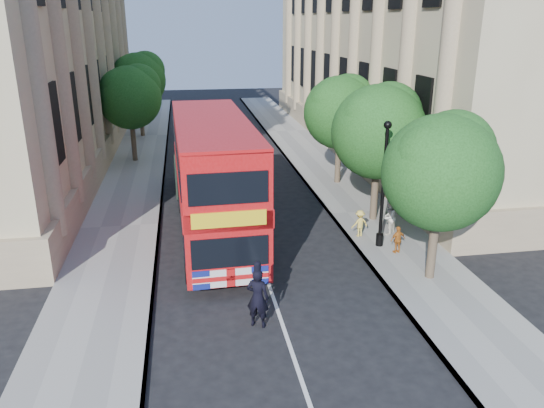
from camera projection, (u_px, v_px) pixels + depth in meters
name	position (u px, v px, depth m)	size (l,w,h in m)	color
ground	(288.00, 341.00, 15.52)	(120.00, 120.00, 0.00)	black
pavement_right	(365.00, 213.00, 25.71)	(3.50, 80.00, 0.12)	gray
pavement_left	(121.00, 227.00, 23.93)	(3.50, 80.00, 0.12)	gray
building_right	(417.00, 18.00, 37.05)	(12.00, 38.00, 18.00)	tan
tree_right_near	(442.00, 166.00, 17.86)	(4.00, 4.00, 6.08)	#473828
tree_right_mid	(380.00, 127.00, 23.38)	(4.20, 4.20, 6.37)	#473828
tree_right_far	(341.00, 108.00, 29.01)	(4.00, 4.00, 6.15)	#473828
tree_left_far	(130.00, 94.00, 33.66)	(4.00, 4.00, 6.30)	#473828
tree_left_back	(139.00, 77.00, 41.02)	(4.20, 4.20, 6.65)	#473828
lamp_post	(383.00, 190.00, 21.06)	(0.32, 0.32, 5.16)	black
double_decker_bus	(214.00, 176.00, 21.91)	(3.23, 11.02, 5.05)	#B90C0E
box_van	(199.00, 163.00, 28.87)	(2.57, 5.58, 3.12)	black
police_constable	(258.00, 298.00, 16.02)	(0.70, 0.46, 1.92)	black
woman_pedestrian	(389.00, 217.00, 22.76)	(0.74, 0.58, 1.53)	white
child_a	(398.00, 240.00, 20.97)	(0.66, 0.27, 1.12)	#BF6A21
child_b	(360.00, 223.00, 22.60)	(0.75, 0.43, 1.17)	#E4C74D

